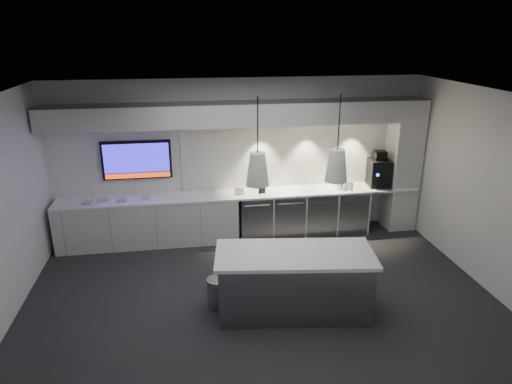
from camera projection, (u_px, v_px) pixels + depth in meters
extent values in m
plane|color=#28282A|center=(261.00, 297.00, 6.88)|extent=(7.00, 7.00, 0.00)
plane|color=black|center=(262.00, 97.00, 5.87)|extent=(7.00, 7.00, 0.00)
plane|color=white|center=(239.00, 158.00, 8.70)|extent=(7.00, 0.00, 7.00)
plane|color=white|center=(308.00, 306.00, 4.05)|extent=(7.00, 0.00, 7.00)
plane|color=white|center=(489.00, 192.00, 6.89)|extent=(0.00, 7.00, 7.00)
cube|color=white|center=(242.00, 194.00, 8.61)|extent=(6.80, 0.65, 0.04)
cube|color=silver|center=(149.00, 222.00, 8.50)|extent=(3.30, 0.63, 0.86)
cube|color=gray|center=(255.00, 216.00, 8.80)|extent=(0.60, 0.61, 0.85)
cube|color=gray|center=(287.00, 214.00, 8.89)|extent=(0.60, 0.61, 0.85)
cube|color=gray|center=(318.00, 212.00, 8.98)|extent=(0.60, 0.61, 0.85)
cube|color=gray|center=(349.00, 210.00, 9.08)|extent=(0.60, 0.61, 0.85)
cube|color=silver|center=(301.00, 153.00, 8.84)|extent=(4.60, 0.03, 1.30)
cube|color=silver|center=(241.00, 114.00, 8.12)|extent=(6.90, 0.60, 0.40)
cube|color=silver|center=(403.00, 165.00, 8.96)|extent=(0.55, 0.55, 2.60)
cube|color=black|center=(137.00, 160.00, 8.35)|extent=(1.25, 0.06, 0.72)
cube|color=#1C13BA|center=(136.00, 158.00, 8.31)|extent=(1.17, 0.00, 0.54)
cube|color=#C3370B|center=(138.00, 175.00, 8.42)|extent=(1.17, 0.00, 0.09)
cube|color=gray|center=(294.00, 284.00, 6.42)|extent=(2.17, 1.09, 0.87)
cube|color=white|center=(295.00, 255.00, 6.26)|extent=(2.28, 1.21, 0.05)
cylinder|color=gray|center=(218.00, 292.00, 6.61)|extent=(0.42, 0.42, 0.44)
cube|color=black|center=(379.00, 173.00, 8.94)|extent=(0.43, 0.47, 0.53)
cube|color=black|center=(380.00, 155.00, 8.82)|extent=(0.23, 0.23, 0.17)
cube|color=gray|center=(382.00, 189.00, 8.81)|extent=(0.31, 0.23, 0.03)
cube|color=black|center=(262.00, 189.00, 8.57)|extent=(0.14, 0.07, 0.18)
cube|color=white|center=(239.00, 191.00, 8.50)|extent=(0.18, 0.06, 0.14)
cube|color=#ADADAD|center=(87.00, 203.00, 8.09)|extent=(0.18, 0.18, 0.02)
cube|color=#ADADAD|center=(103.00, 200.00, 8.22)|extent=(0.20, 0.20, 0.02)
cube|color=#ADADAD|center=(122.00, 200.00, 8.20)|extent=(0.18, 0.18, 0.02)
cube|color=#ADADAD|center=(146.00, 198.00, 8.32)|extent=(0.17, 0.17, 0.02)
cone|color=silver|center=(258.00, 169.00, 5.76)|extent=(0.30, 0.30, 0.43)
cylinder|color=black|center=(258.00, 125.00, 5.57)|extent=(0.02, 0.02, 0.70)
cone|color=silver|center=(337.00, 165.00, 5.92)|extent=(0.30, 0.30, 0.43)
cylinder|color=black|center=(339.00, 122.00, 5.73)|extent=(0.02, 0.02, 0.70)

